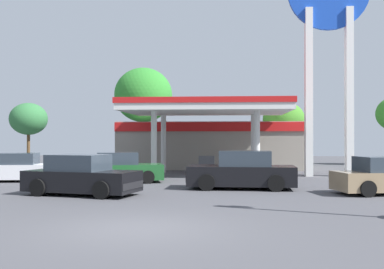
# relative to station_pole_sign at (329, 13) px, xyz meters

# --- Properties ---
(ground_plane) EXTENTS (90.00, 90.00, 0.00)m
(ground_plane) POSITION_rel_station_pole_sign_xyz_m (-7.70, -15.70, -9.14)
(ground_plane) COLOR #47474C
(ground_plane) RESTS_ON ground
(gas_station) EXTENTS (12.64, 13.15, 4.25)m
(gas_station) POSITION_rel_station_pole_sign_xyz_m (-6.84, 6.16, -7.20)
(gas_station) COLOR gray
(gas_station) RESTS_ON ground
(station_pole_sign) EXTENTS (4.56, 0.56, 14.09)m
(station_pole_sign) POSITION_rel_station_pole_sign_xyz_m (0.00, 0.00, 0.00)
(station_pole_sign) COLOR white
(station_pole_sign) RESTS_ON ground
(car_0) EXTENTS (4.57, 2.19, 1.61)m
(car_0) POSITION_rel_station_pole_sign_xyz_m (-4.99, -6.75, -8.41)
(car_0) COLOR black
(car_0) RESTS_ON ground
(car_2) EXTENTS (4.35, 2.64, 1.45)m
(car_2) POSITION_rel_station_pole_sign_xyz_m (-10.79, -4.36, -8.48)
(car_2) COLOR black
(car_2) RESTS_ON ground
(car_3) EXTENTS (4.55, 2.74, 1.52)m
(car_3) POSITION_rel_station_pole_sign_xyz_m (-11.09, -9.36, -8.45)
(car_3) COLOR black
(car_3) RESTS_ON ground
(car_5) EXTENTS (4.14, 2.28, 1.40)m
(car_5) POSITION_rel_station_pole_sign_xyz_m (-15.86, -4.24, -8.51)
(car_5) COLOR black
(car_5) RESTS_ON ground
(tree_0) EXTENTS (3.16, 3.16, 5.10)m
(tree_0) POSITION_rel_station_pole_sign_xyz_m (-22.50, 11.80, -5.41)
(tree_0) COLOR brown
(tree_0) RESTS_ON ground
(tree_1) EXTENTS (4.75, 4.75, 7.92)m
(tree_1) POSITION_rel_station_pole_sign_xyz_m (-12.61, 11.51, -3.47)
(tree_1) COLOR brown
(tree_1) RESTS_ON ground
(tree_2) EXTENTS (3.29, 3.29, 5.01)m
(tree_2) POSITION_rel_station_pole_sign_xyz_m (-1.26, 10.94, -5.52)
(tree_2) COLOR brown
(tree_2) RESTS_ON ground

